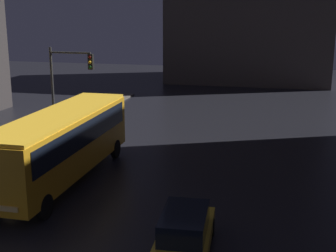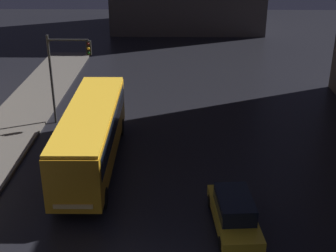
% 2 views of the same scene
% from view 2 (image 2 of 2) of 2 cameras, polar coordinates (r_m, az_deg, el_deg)
% --- Properties ---
extents(bus_near, '(2.67, 11.10, 3.35)m').
position_cam_2_polar(bus_near, '(25.32, -9.34, -0.61)').
color(bus_near, orange).
rests_on(bus_near, ground).
extents(car_taxi, '(2.06, 4.68, 1.54)m').
position_cam_2_polar(car_taxi, '(20.85, 8.06, -10.31)').
color(car_taxi, gold).
rests_on(car_taxi, ground).
extents(traffic_light_main, '(2.78, 0.35, 5.90)m').
position_cam_2_polar(traffic_light_main, '(30.60, -12.45, 7.24)').
color(traffic_light_main, '#2D2D2D').
rests_on(traffic_light_main, ground).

